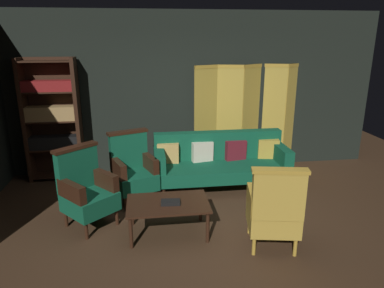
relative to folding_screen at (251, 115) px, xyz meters
name	(u,v)px	position (x,y,z in m)	size (l,w,h in m)	color
ground_plane	(201,236)	(-1.29, -2.31, -0.99)	(10.00, 10.00, 0.00)	#3D2819
back_wall	(179,93)	(-1.29, 0.14, 0.41)	(7.20, 0.10, 2.80)	black
folding_screen	(251,115)	(0.00, 0.00, 0.00)	(2.12, 0.40, 1.90)	#B29338
bookshelf	(52,118)	(-3.44, -0.12, 0.08)	(0.90, 0.32, 2.05)	black
velvet_couch	(220,160)	(-0.74, -0.86, -0.53)	(2.12, 0.78, 0.88)	black
coffee_table	(168,206)	(-1.68, -2.19, -0.61)	(1.00, 0.64, 0.42)	black
armchair_gilt_accent	(274,209)	(-0.50, -2.66, -0.50)	(0.68, 0.67, 1.04)	#B78E33
armchair_wing_left	(86,190)	(-2.70, -1.82, -0.50)	(0.82, 0.82, 1.04)	black
armchair_wing_right	(133,169)	(-2.12, -1.16, -0.50)	(0.75, 0.75, 1.04)	black
book_black_cloth	(171,202)	(-1.65, -2.22, -0.55)	(0.23, 0.14, 0.04)	black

